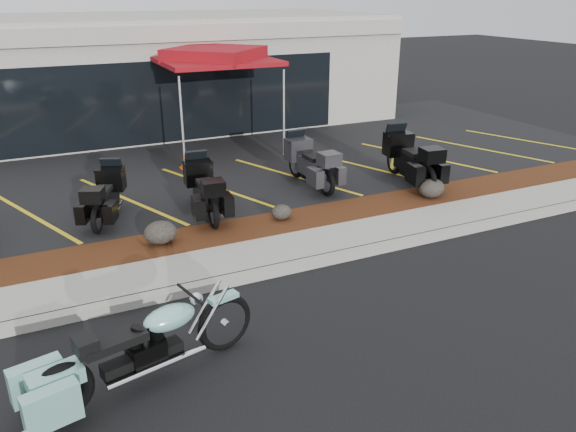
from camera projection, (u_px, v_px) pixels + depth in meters
ground at (320, 291)px, 9.74m from camera, size 90.00×90.00×0.00m
curb at (297, 266)px, 10.47m from camera, size 24.00×0.25×0.15m
sidewalk at (281, 251)px, 11.05m from camera, size 24.00×1.20×0.15m
mulch_bed at (258, 229)px, 12.06m from camera, size 24.00×1.20×0.16m
upper_lot at (188, 164)px, 16.59m from camera, size 26.00×9.60×0.15m
dealership_building at (139, 71)px, 21.12m from camera, size 18.00×8.16×4.00m
boulder_left at (160, 232)px, 11.12m from camera, size 0.65×0.54×0.46m
boulder_mid at (282, 212)px, 12.32m from camera, size 0.47×0.39×0.33m
boulder_right at (431, 188)px, 13.59m from camera, size 0.66×0.55×0.47m
hero_cruiser at (224, 315)px, 7.96m from camera, size 3.35×1.53×1.14m
touring_black_front at (113, 183)px, 12.84m from camera, size 1.52×2.21×1.20m
touring_black_mid at (197, 177)px, 13.09m from camera, size 1.05×2.29×1.29m
touring_grey at (296, 154)px, 14.91m from camera, size 0.93×2.29×1.32m
touring_black_rear at (395, 149)px, 15.19m from camera, size 1.27×2.56×1.42m
traffic_cone at (185, 161)px, 15.86m from camera, size 0.37×0.37×0.42m
popup_canopy at (215, 57)px, 16.87m from camera, size 3.57×3.57×3.10m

